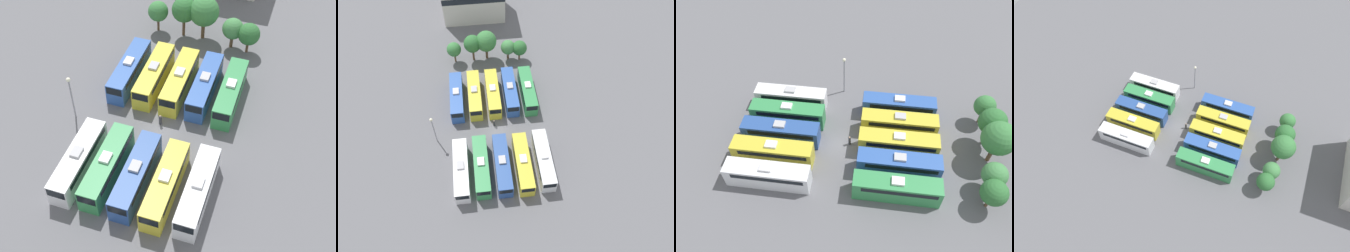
% 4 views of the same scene
% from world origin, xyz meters
% --- Properties ---
extents(ground_plane, '(121.03, 121.03, 0.00)m').
position_xyz_m(ground_plane, '(0.00, 0.00, 0.00)').
color(ground_plane, slate).
extents(bus_0, '(2.60, 11.36, 3.69)m').
position_xyz_m(bus_0, '(-7.33, -8.71, 1.84)').
color(bus_0, silver).
rests_on(bus_0, ground_plane).
extents(bus_1, '(2.60, 11.36, 3.69)m').
position_xyz_m(bus_1, '(-3.75, -8.39, 1.84)').
color(bus_1, '#338C4C').
rests_on(bus_1, ground_plane).
extents(bus_2, '(2.60, 11.36, 3.69)m').
position_xyz_m(bus_2, '(-0.02, -8.52, 1.84)').
color(bus_2, '#284C93').
rests_on(bus_2, ground_plane).
extents(bus_3, '(2.60, 11.36, 3.69)m').
position_xyz_m(bus_3, '(3.68, -8.73, 1.84)').
color(bus_3, gold).
rests_on(bus_3, ground_plane).
extents(bus_4, '(2.60, 11.36, 3.69)m').
position_xyz_m(bus_4, '(7.47, -8.38, 1.84)').
color(bus_4, silver).
rests_on(bus_4, ground_plane).
extents(bus_5, '(2.60, 11.36, 3.69)m').
position_xyz_m(bus_5, '(-7.55, 8.59, 1.84)').
color(bus_5, '#2D56A8').
rests_on(bus_5, ground_plane).
extents(bus_6, '(2.60, 11.36, 3.69)m').
position_xyz_m(bus_6, '(-3.84, 8.71, 1.84)').
color(bus_6, gold).
rests_on(bus_6, ground_plane).
extents(bus_7, '(2.60, 11.36, 3.69)m').
position_xyz_m(bus_7, '(-0.02, 8.67, 1.84)').
color(bus_7, gold).
rests_on(bus_7, ground_plane).
extents(bus_8, '(2.60, 11.36, 3.69)m').
position_xyz_m(bus_8, '(3.59, 8.81, 1.84)').
color(bus_8, '#2D56A8').
rests_on(bus_8, ground_plane).
extents(bus_9, '(2.60, 11.36, 3.69)m').
position_xyz_m(bus_9, '(7.30, 8.61, 1.84)').
color(bus_9, '#338C4C').
rests_on(bus_9, ground_plane).
extents(worker_person, '(0.36, 0.36, 1.67)m').
position_xyz_m(worker_person, '(-0.48, 1.58, 0.77)').
color(worker_person, '#333338').
rests_on(worker_person, ground_plane).
extents(light_pole, '(0.60, 0.60, 6.99)m').
position_xyz_m(light_pole, '(-11.88, -0.71, 4.81)').
color(light_pole, gray).
rests_on(light_pole, ground_plane).
extents(tree_0, '(3.25, 3.25, 5.20)m').
position_xyz_m(tree_0, '(-7.57, 21.28, 3.55)').
color(tree_0, brown).
rests_on(tree_0, ground_plane).
extents(tree_1, '(3.94, 3.94, 6.68)m').
position_xyz_m(tree_1, '(-3.28, 21.35, 4.68)').
color(tree_1, brown).
rests_on(tree_1, ground_plane).
extents(tree_2, '(4.68, 4.68, 7.26)m').
position_xyz_m(tree_2, '(-0.16, 21.59, 4.89)').
color(tree_2, brown).
rests_on(tree_2, ground_plane).
extents(tree_3, '(3.28, 3.28, 5.06)m').
position_xyz_m(tree_3, '(4.69, 20.74, 3.38)').
color(tree_3, brown).
rests_on(tree_3, ground_plane).
extents(tree_4, '(3.39, 3.39, 5.02)m').
position_xyz_m(tree_4, '(7.30, 20.27, 3.31)').
color(tree_4, brown).
rests_on(tree_4, ground_plane).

